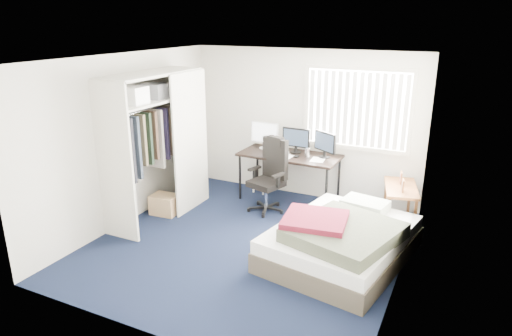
{
  "coord_description": "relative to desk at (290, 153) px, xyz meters",
  "views": [
    {
      "loc": [
        2.55,
        -5.03,
        2.97
      ],
      "look_at": [
        -0.07,
        0.4,
        0.97
      ],
      "focal_mm": 32.0,
      "sensor_mm": 36.0,
      "label": 1
    }
  ],
  "objects": [
    {
      "name": "ground",
      "position": [
        0.09,
        -1.75,
        -0.83
      ],
      "size": [
        4.2,
        4.2,
        0.0
      ],
      "primitive_type": "plane",
      "color": "black",
      "rests_on": "ground"
    },
    {
      "name": "office_chair",
      "position": [
        -0.14,
        -0.53,
        -0.38
      ],
      "size": [
        0.7,
        0.7,
        1.19
      ],
      "color": "black",
      "rests_on": "ground"
    },
    {
      "name": "footstool",
      "position": [
        -0.59,
        0.1,
        -0.66
      ],
      "size": [
        0.31,
        0.26,
        0.23
      ],
      "color": "white",
      "rests_on": "ground"
    },
    {
      "name": "window_assembly",
      "position": [
        0.99,
        0.29,
        0.77
      ],
      "size": [
        1.72,
        0.09,
        1.32
      ],
      "color": "white",
      "rests_on": "ground"
    },
    {
      "name": "desk",
      "position": [
        0.0,
        0.0,
        0.0
      ],
      "size": [
        1.67,
        0.81,
        1.28
      ],
      "color": "black",
      "rests_on": "ground"
    },
    {
      "name": "room_shell",
      "position": [
        0.09,
        -1.75,
        0.68
      ],
      "size": [
        4.2,
        4.2,
        4.2
      ],
      "color": "silver",
      "rests_on": "ground"
    },
    {
      "name": "nightstand",
      "position": [
        1.84,
        -0.22,
        -0.29
      ],
      "size": [
        0.63,
        0.96,
        0.79
      ],
      "color": "brown",
      "rests_on": "ground"
    },
    {
      "name": "bed",
      "position": [
        1.35,
        -1.62,
        -0.55
      ],
      "size": [
        1.82,
        2.22,
        0.66
      ],
      "color": "#423A2F",
      "rests_on": "ground"
    },
    {
      "name": "closet",
      "position": [
        -1.58,
        -1.49,
        0.52
      ],
      "size": [
        0.64,
        1.84,
        2.22
      ],
      "color": "beige",
      "rests_on": "ground"
    },
    {
      "name": "pine_box",
      "position": [
        -1.56,
        -1.41,
        -0.68
      ],
      "size": [
        0.43,
        0.34,
        0.31
      ],
      "primitive_type": "cube",
      "rotation": [
        0.0,
        0.0,
        0.07
      ],
      "color": "tan",
      "rests_on": "ground"
    }
  ]
}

